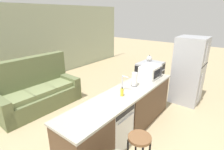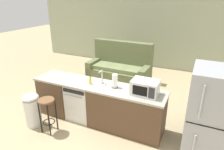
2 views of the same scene
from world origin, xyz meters
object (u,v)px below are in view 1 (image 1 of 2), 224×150
Objects in this scene: microwave at (150,72)px; couch at (37,92)px; kettle at (149,58)px; bar_stool at (139,149)px; soap_bottle at (122,92)px; paper_towel_roll at (135,79)px; dishwasher at (112,124)px; stove_range at (150,77)px; refrigerator at (189,71)px.

couch is at bearing 122.24° from microwave.
kettle reaches higher than bar_stool.
couch reaches higher than microwave.
microwave is 2.84× the size of soap_bottle.
couch is (-0.87, 2.36, -0.64)m from paper_towel_roll.
microwave is 1.99m from bar_stool.
dishwasher is 2.98× the size of paper_towel_roll.
couch is at bearing 91.64° from dishwasher.
bar_stool is at bearing -94.80° from couch.
dishwasher is 2.39m from couch.
soap_bottle is (-2.34, -0.58, 0.52)m from stove_range.
kettle is at bearing 18.16° from paper_towel_roll.
soap_bottle is at bearing 167.52° from refrigerator.
microwave reaches higher than soap_bottle.
microwave reaches higher than dishwasher.
bar_stool is at bearing -156.20° from stove_range.
microwave reaches higher than bar_stool.
kettle is at bearing 15.86° from soap_bottle.
microwave is (-1.16, 0.55, 0.16)m from refrigerator.
paper_towel_roll is (-0.64, 0.04, -0.00)m from microwave.
dishwasher is 0.93× the size of stove_range.
paper_towel_roll is 1.60× the size of soap_bottle.
dishwasher is at bearing 168.07° from refrigerator.
bar_stool is 0.37× the size of couch.
stove_range is 1.22× the size of bar_stool.
paper_towel_roll reaches higher than stove_range.
kettle is at bearing -31.12° from couch.
soap_bottle reaches higher than dishwasher.
paper_towel_roll is 2.07m from kettle.
refrigerator is at bearing -47.78° from couch.
bar_stool is at bearing -129.96° from soap_bottle.
kettle is 0.28× the size of bar_stool.
stove_range is at bearing -142.29° from kettle.
refrigerator is 9.98× the size of soap_bottle.
microwave is at bearing -154.63° from stove_range.
refrigerator is at bearing -11.93° from dishwasher.
refrigerator is 6.23× the size of paper_towel_roll.
couch reaches higher than bar_stool.
stove_range is 2.46m from soap_bottle.
refrigerator is at bearing 3.81° from bar_stool.
stove_range is at bearing 23.80° from bar_stool.
paper_towel_roll is at bearing 176.85° from microwave.
dishwasher is 1.68× the size of microwave.
dishwasher is 0.61m from soap_bottle.
couch reaches higher than stove_range.
paper_towel_roll is 0.38× the size of bar_stool.
couch is at bearing 110.28° from paper_towel_roll.
refrigerator is at bearing -12.48° from soap_bottle.
refrigerator reaches higher than stove_range.
paper_towel_roll is 1.38× the size of kettle.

